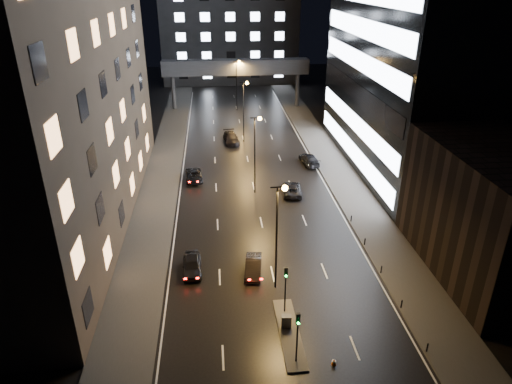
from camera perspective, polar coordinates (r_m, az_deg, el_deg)
The scene contains 24 objects.
ground at distance 70.32m, azimuth -1.06°, elevation 4.16°, with size 160.00×160.00×0.00m, color black.
sidewalk_left at distance 65.92m, azimuth -11.62°, elevation 2.18°, with size 5.00×110.00×0.15m, color #383533.
sidewalk_right at distance 67.78m, azimuth 9.89°, elevation 2.99°, with size 5.00×110.00×0.15m, color #383533.
building_left at distance 52.62m, azimuth -26.13°, elevation 16.96°, with size 15.00×48.00×40.00m, color #2D2319.
building_right_low at distance 46.74m, azimuth 27.51°, elevation -2.41°, with size 10.00×18.00×12.00m, color black.
building_right_glass at distance 68.30m, azimuth 22.12°, elevation 21.22°, with size 20.00×36.00×45.00m, color black.
building_far at distance 124.09m, azimuth -3.35°, elevation 19.43°, with size 34.00×14.00×25.00m, color #333335.
skybridge at distance 96.98m, azimuth -2.55°, elevation 15.25°, with size 30.00×3.00×10.00m.
median_island at distance 37.76m, azimuth 4.19°, elevation -17.14°, with size 1.60×8.00×0.15m, color #383533.
traffic_signal_near at distance 37.72m, azimuth 3.71°, elevation -11.22°, with size 0.28×0.34×4.40m.
traffic_signal_far at distance 33.55m, azimuth 5.22°, elevation -16.80°, with size 0.28×0.34×4.40m.
bollard_row at distance 43.30m, azimuth 16.50°, elevation -11.25°, with size 0.12×25.12×0.90m.
streetlight_near at distance 38.74m, azimuth 2.85°, elevation -4.09°, with size 1.45×0.50×10.15m.
streetlight_mid_a at distance 56.86m, azimuth 0.01°, elevation 5.88°, with size 1.45×0.50×10.15m.
streetlight_mid_b at distance 75.92m, azimuth -1.46°, elevation 10.94°, with size 1.45×0.50×10.15m.
streetlight_far at distance 95.37m, azimuth -2.36°, elevation 13.95°, with size 1.45×0.50×10.15m.
car_away_a at distance 44.19m, azimuth -7.99°, elevation -9.02°, with size 1.77×4.39×1.50m, color black.
car_away_b at distance 43.68m, azimuth -0.34°, elevation -9.28°, with size 1.46×4.19×1.38m, color black.
car_away_c at distance 63.15m, azimuth -7.76°, elevation 2.01°, with size 2.22×4.82×1.34m, color black.
car_away_d at distance 77.22m, azimuth -3.12°, elevation 6.75°, with size 2.25×5.54×1.61m, color black.
car_toward_a at distance 58.87m, azimuth 4.55°, elevation 0.37°, with size 2.23×4.84×1.35m, color black.
car_toward_b at distance 68.55m, azimuth 6.67°, elevation 4.09°, with size 2.12×5.22×1.52m, color black.
utility_cabinet at distance 37.78m, azimuth 3.82°, elevation -15.82°, with size 0.79×0.51×1.11m, color #454447.
cone_b at distance 35.71m, azimuth 9.71°, elevation -20.19°, with size 0.38×0.38×0.54m, color orange.
Camera 1 is at (-4.97, -25.29, 25.64)m, focal length 32.00 mm.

